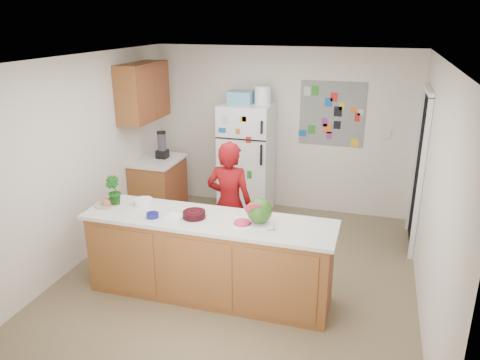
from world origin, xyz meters
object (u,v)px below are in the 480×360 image
(refrigerator, at_px, (247,159))
(person, at_px, (230,204))
(watermelon, at_px, (259,211))
(cherry_bowl, at_px, (194,214))

(refrigerator, distance_m, person, 1.65)
(watermelon, xyz_separation_m, cherry_bowl, (-0.69, -0.05, -0.11))
(refrigerator, relative_size, cherry_bowl, 7.11)
(cherry_bowl, bearing_deg, refrigerator, 92.58)
(person, distance_m, watermelon, 0.96)
(watermelon, relative_size, cherry_bowl, 1.08)
(refrigerator, xyz_separation_m, watermelon, (0.80, -2.36, 0.21))
(watermelon, height_order, cherry_bowl, watermelon)
(person, relative_size, watermelon, 6.05)
(refrigerator, height_order, watermelon, refrigerator)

